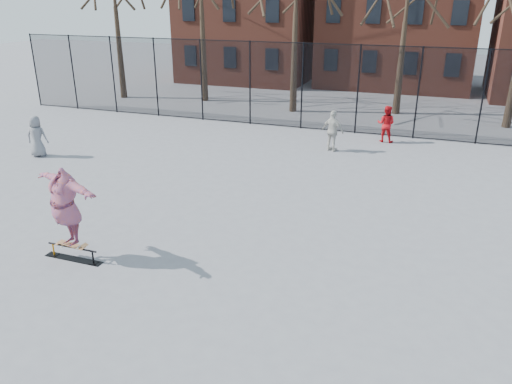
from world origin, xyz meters
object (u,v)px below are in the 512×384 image
(skateboard, at_px, (71,245))
(bystander_grey, at_px, (37,136))
(bystander_white, at_px, (333,131))
(skater, at_px, (65,207))
(skate_rail, at_px, (73,254))
(bystander_red, at_px, (386,124))

(skateboard, xyz_separation_m, bystander_grey, (-6.76, 6.40, 0.42))
(bystander_grey, xyz_separation_m, bystander_white, (10.81, 4.70, 0.03))
(skater, distance_m, bystander_white, 11.82)
(skate_rail, bearing_deg, bystander_grey, 136.63)
(skater, bearing_deg, skateboard, 0.00)
(skate_rail, xyz_separation_m, bystander_white, (4.04, 11.10, 0.71))
(skateboard, bearing_deg, skater, 0.00)
(skate_rail, xyz_separation_m, bystander_red, (5.92, 13.25, 0.66))
(skateboard, relative_size, skater, 0.33)
(skateboard, height_order, bystander_red, bystander_red)
(skater, distance_m, bystander_red, 14.53)
(skate_rail, distance_m, skateboard, 0.26)
(skateboard, xyz_separation_m, bystander_red, (5.93, 13.25, 0.40))
(bystander_grey, height_order, bystander_white, bystander_white)
(skateboard, bearing_deg, skate_rail, -0.00)
(skate_rail, height_order, skater, skater)
(bystander_grey, bearing_deg, bystander_white, -174.07)
(skate_rail, xyz_separation_m, skateboard, (-0.01, 0.00, 0.26))
(skate_rail, bearing_deg, skateboard, 180.00)
(skateboard, height_order, bystander_white, bystander_white)
(bystander_grey, xyz_separation_m, bystander_red, (12.70, 6.85, -0.02))
(skateboard, relative_size, bystander_white, 0.46)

